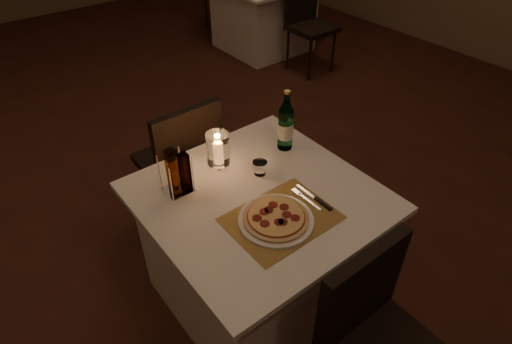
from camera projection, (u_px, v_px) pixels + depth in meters
floor at (198, 236)px, 2.76m from camera, size 8.00×10.00×0.02m
main_table at (258, 249)px, 2.17m from camera, size 1.00×1.00×0.74m
chair_near at (375, 331)px, 1.62m from camera, size 0.42×0.42×0.90m
chair_far at (183, 156)px, 2.50m from camera, size 0.42×0.42×0.90m
placemat at (281, 218)px, 1.82m from camera, size 0.45×0.34×0.00m
plate at (276, 220)px, 1.80m from camera, size 0.32×0.32×0.01m
pizza at (276, 217)px, 1.79m from camera, size 0.28×0.28×0.02m
fork at (304, 198)px, 1.92m from camera, size 0.02×0.18×0.00m
knife at (319, 201)px, 1.89m from camera, size 0.02×0.22×0.01m
tumbler at (260, 168)px, 2.04m from camera, size 0.07×0.07×0.07m
water_bottle at (286, 126)px, 2.15m from camera, size 0.08×0.08×0.33m
hurricane_candle at (218, 150)px, 2.00m from camera, size 0.11×0.11×0.21m
cruet_caddy at (177, 174)px, 1.90m from camera, size 0.12×0.12×0.21m
neighbor_table_right at (263, 16)px, 4.94m from camera, size 1.00×1.00×0.74m
neighbor_chair_ra at (307, 17)px, 4.39m from camera, size 0.42×0.42×0.90m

